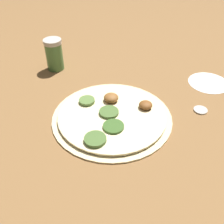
{
  "coord_description": "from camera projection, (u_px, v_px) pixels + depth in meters",
  "views": [
    {
      "loc": [
        -0.17,
        0.44,
        0.4
      ],
      "look_at": [
        0.0,
        0.0,
        0.02
      ],
      "focal_mm": 42.0,
      "sensor_mm": 36.0,
      "label": 1
    }
  ],
  "objects": [
    {
      "name": "ground_plane",
      "position": [
        112.0,
        118.0,
        0.62
      ],
      "size": [
        3.0,
        3.0,
        0.0
      ],
      "primitive_type": "plane",
      "color": "brown"
    },
    {
      "name": "pizza",
      "position": [
        112.0,
        116.0,
        0.61
      ],
      "size": [
        0.28,
        0.28,
        0.03
      ],
      "color": "beige",
      "rests_on": "ground_plane"
    },
    {
      "name": "spice_jar",
      "position": [
        54.0,
        54.0,
        0.77
      ],
      "size": [
        0.05,
        0.05,
        0.09
      ],
      "color": "#4C7F42",
      "rests_on": "ground_plane"
    },
    {
      "name": "flour_patch",
      "position": [
        208.0,
        83.0,
        0.74
      ],
      "size": [
        0.11,
        0.11,
        0.0
      ],
      "color": "white",
      "rests_on": "ground_plane"
    },
    {
      "name": "loose_cap",
      "position": [
        201.0,
        109.0,
        0.64
      ],
      "size": [
        0.03,
        0.03,
        0.01
      ],
      "color": "beige",
      "rests_on": "ground_plane"
    }
  ]
}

